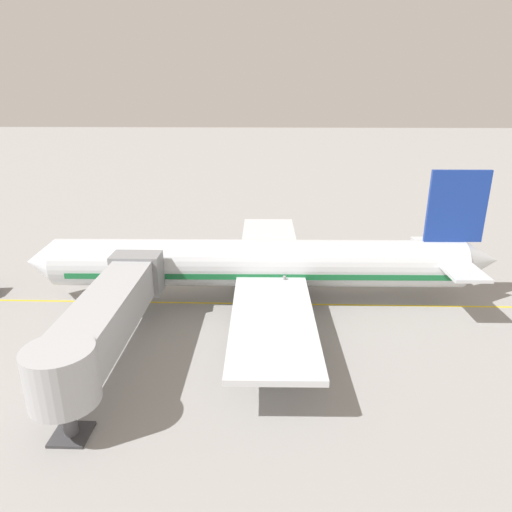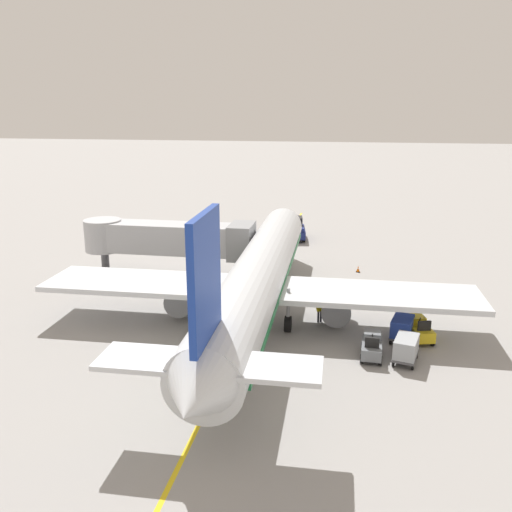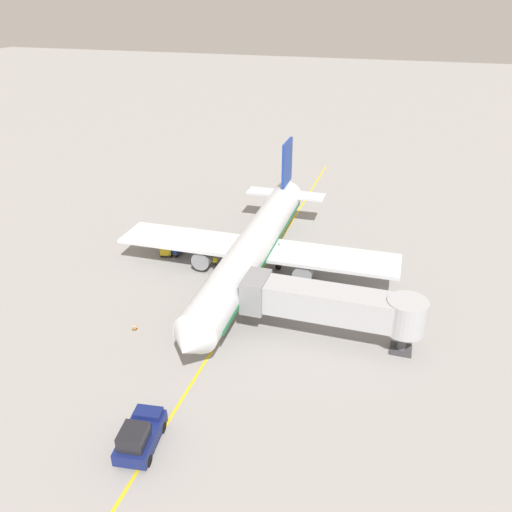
{
  "view_description": "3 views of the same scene",
  "coord_description": "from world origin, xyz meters",
  "px_view_note": "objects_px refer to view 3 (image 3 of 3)",
  "views": [
    {
      "loc": [
        -33.01,
        -1.0,
        15.92
      ],
      "look_at": [
        2.77,
        0.1,
        3.08
      ],
      "focal_mm": 31.89,
      "sensor_mm": 36.0,
      "label": 1
    },
    {
      "loc": [
        6.63,
        -35.82,
        14.79
      ],
      "look_at": [
        0.1,
        1.6,
        4.19
      ],
      "focal_mm": 37.81,
      "sensor_mm": 36.0,
      "label": 2
    },
    {
      "loc": [
        -13.85,
        45.62,
        27.02
      ],
      "look_at": [
        -0.61,
        2.8,
        3.85
      ],
      "focal_mm": 36.13,
      "sensor_mm": 36.0,
      "label": 3
    }
  ],
  "objects_px": {
    "pushback_tractor": "(140,436)",
    "safety_cone_nose_left": "(134,327)",
    "baggage_cart_front": "(177,246)",
    "parked_airliner": "(254,247)",
    "baggage_tug_lead": "(203,240)",
    "baggage_cart_second_in_train": "(189,235)",
    "jet_bridge": "(331,304)",
    "baggage_tug_trailing": "(167,248)",
    "ground_crew_wing_walker": "(215,261)"
  },
  "relations": [
    {
      "from": "ground_crew_wing_walker",
      "to": "safety_cone_nose_left",
      "type": "height_order",
      "value": "ground_crew_wing_walker"
    },
    {
      "from": "baggage_cart_front",
      "to": "baggage_tug_lead",
      "type": "bearing_deg",
      "value": -126.25
    },
    {
      "from": "baggage_tug_lead",
      "to": "safety_cone_nose_left",
      "type": "distance_m",
      "value": 17.64
    },
    {
      "from": "jet_bridge",
      "to": "baggage_cart_front",
      "type": "bearing_deg",
      "value": -29.28
    },
    {
      "from": "baggage_cart_front",
      "to": "safety_cone_nose_left",
      "type": "relative_size",
      "value": 5.05
    },
    {
      "from": "jet_bridge",
      "to": "baggage_tug_trailing",
      "type": "distance_m",
      "value": 23.31
    },
    {
      "from": "jet_bridge",
      "to": "baggage_cart_front",
      "type": "distance_m",
      "value": 22.49
    },
    {
      "from": "baggage_tug_lead",
      "to": "safety_cone_nose_left",
      "type": "xyz_separation_m",
      "value": [
        -0.66,
        17.62,
        -0.42
      ]
    },
    {
      "from": "baggage_tug_lead",
      "to": "baggage_cart_second_in_train",
      "type": "bearing_deg",
      "value": -10.58
    },
    {
      "from": "baggage_tug_trailing",
      "to": "ground_crew_wing_walker",
      "type": "distance_m",
      "value": 6.84
    },
    {
      "from": "baggage_cart_front",
      "to": "baggage_tug_trailing",
      "type": "bearing_deg",
      "value": 19.07
    },
    {
      "from": "parked_airliner",
      "to": "safety_cone_nose_left",
      "type": "height_order",
      "value": "parked_airliner"
    },
    {
      "from": "pushback_tractor",
      "to": "baggage_cart_front",
      "type": "relative_size",
      "value": 1.56
    },
    {
      "from": "pushback_tractor",
      "to": "baggage_tug_trailing",
      "type": "relative_size",
      "value": 1.71
    },
    {
      "from": "parked_airliner",
      "to": "baggage_tug_lead",
      "type": "distance_m",
      "value": 9.4
    },
    {
      "from": "jet_bridge",
      "to": "baggage_tug_trailing",
      "type": "relative_size",
      "value": 5.69
    },
    {
      "from": "baggage_cart_second_in_train",
      "to": "safety_cone_nose_left",
      "type": "relative_size",
      "value": 5.05
    },
    {
      "from": "baggage_tug_lead",
      "to": "ground_crew_wing_walker",
      "type": "height_order",
      "value": "ground_crew_wing_walker"
    },
    {
      "from": "pushback_tractor",
      "to": "baggage_cart_front",
      "type": "distance_m",
      "value": 28.48
    },
    {
      "from": "baggage_tug_lead",
      "to": "baggage_cart_second_in_train",
      "type": "height_order",
      "value": "baggage_tug_lead"
    },
    {
      "from": "jet_bridge",
      "to": "baggage_tug_lead",
      "type": "height_order",
      "value": "jet_bridge"
    },
    {
      "from": "parked_airliner",
      "to": "ground_crew_wing_walker",
      "type": "relative_size",
      "value": 22.04
    },
    {
      "from": "baggage_tug_lead",
      "to": "ground_crew_wing_walker",
      "type": "distance_m",
      "value": 6.08
    },
    {
      "from": "jet_bridge",
      "to": "pushback_tractor",
      "type": "distance_m",
      "value": 18.75
    },
    {
      "from": "baggage_cart_front",
      "to": "jet_bridge",
      "type": "bearing_deg",
      "value": 150.72
    },
    {
      "from": "baggage_tug_trailing",
      "to": "baggage_tug_lead",
      "type": "bearing_deg",
      "value": -134.99
    },
    {
      "from": "ground_crew_wing_walker",
      "to": "baggage_tug_trailing",
      "type": "bearing_deg",
      "value": -15.98
    },
    {
      "from": "ground_crew_wing_walker",
      "to": "safety_cone_nose_left",
      "type": "distance_m",
      "value": 12.94
    },
    {
      "from": "baggage_tug_trailing",
      "to": "safety_cone_nose_left",
      "type": "relative_size",
      "value": 4.61
    },
    {
      "from": "baggage_tug_trailing",
      "to": "jet_bridge",
      "type": "bearing_deg",
      "value": 152.9
    },
    {
      "from": "pushback_tractor",
      "to": "baggage_tug_trailing",
      "type": "xyz_separation_m",
      "value": [
        10.85,
        -26.38,
        -0.39
      ]
    },
    {
      "from": "parked_airliner",
      "to": "pushback_tractor",
      "type": "height_order",
      "value": "parked_airliner"
    },
    {
      "from": "ground_crew_wing_walker",
      "to": "baggage_cart_second_in_train",
      "type": "bearing_deg",
      "value": -44.75
    },
    {
      "from": "pushback_tractor",
      "to": "baggage_cart_second_in_train",
      "type": "relative_size",
      "value": 1.56
    },
    {
      "from": "parked_airliner",
      "to": "ground_crew_wing_walker",
      "type": "height_order",
      "value": "parked_airliner"
    },
    {
      "from": "parked_airliner",
      "to": "baggage_tug_lead",
      "type": "relative_size",
      "value": 14.56
    },
    {
      "from": "baggage_tug_lead",
      "to": "baggage_cart_second_in_train",
      "type": "relative_size",
      "value": 0.86
    },
    {
      "from": "baggage_tug_lead",
      "to": "baggage_cart_second_in_train",
      "type": "distance_m",
      "value": 2.02
    },
    {
      "from": "baggage_tug_lead",
      "to": "baggage_cart_front",
      "type": "distance_m",
      "value": 3.4
    },
    {
      "from": "pushback_tractor",
      "to": "baggage_cart_second_in_train",
      "type": "xyz_separation_m",
      "value": [
        9.7,
        -29.87,
        -0.15
      ]
    },
    {
      "from": "pushback_tractor",
      "to": "safety_cone_nose_left",
      "type": "height_order",
      "value": "pushback_tractor"
    },
    {
      "from": "jet_bridge",
      "to": "ground_crew_wing_walker",
      "type": "xyz_separation_m",
      "value": [
        14.04,
        -8.66,
        -2.5
      ]
    },
    {
      "from": "baggage_cart_second_in_train",
      "to": "baggage_cart_front",
      "type": "bearing_deg",
      "value": 89.34
    },
    {
      "from": "pushback_tractor",
      "to": "baggage_tug_trailing",
      "type": "height_order",
      "value": "pushback_tractor"
    },
    {
      "from": "baggage_cart_second_in_train",
      "to": "ground_crew_wing_walker",
      "type": "xyz_separation_m",
      "value": [
        -5.42,
        5.37,
        0.0
      ]
    },
    {
      "from": "baggage_cart_second_in_train",
      "to": "parked_airliner",
      "type": "bearing_deg",
      "value": 152.88
    },
    {
      "from": "pushback_tractor",
      "to": "baggage_tug_lead",
      "type": "bearing_deg",
      "value": -75.33
    },
    {
      "from": "jet_bridge",
      "to": "baggage_cart_second_in_train",
      "type": "xyz_separation_m",
      "value": [
        19.46,
        -14.04,
        -2.51
      ]
    },
    {
      "from": "pushback_tractor",
      "to": "baggage_tug_trailing",
      "type": "distance_m",
      "value": 28.52
    },
    {
      "from": "parked_airliner",
      "to": "baggage_tug_trailing",
      "type": "distance_m",
      "value": 11.3
    }
  ]
}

